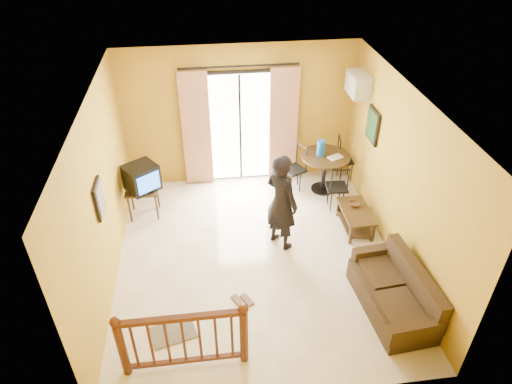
{
  "coord_description": "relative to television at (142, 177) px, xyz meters",
  "views": [
    {
      "loc": [
        -0.72,
        -5.56,
        5.23
      ],
      "look_at": [
        0.02,
        0.2,
        1.19
      ],
      "focal_mm": 32.0,
      "sensor_mm": 36.0,
      "label": 1
    }
  ],
  "objects": [
    {
      "name": "sandals",
      "position": [
        1.54,
        -2.35,
        -0.8
      ],
      "size": [
        0.35,
        0.27,
        0.03
      ],
      "color": "#4E2F1B",
      "rests_on": "ground"
    },
    {
      "name": "ground",
      "position": [
        1.87,
        -1.44,
        -0.82
      ],
      "size": [
        5.0,
        5.0,
        0.0
      ],
      "primitive_type": "plane",
      "color": "beige",
      "rests_on": "ground"
    },
    {
      "name": "television",
      "position": [
        0.0,
        0.0,
        0.0
      ],
      "size": [
        0.71,
        0.7,
        0.48
      ],
      "rotation": [
        0.0,
        0.0,
        0.61
      ],
      "color": "black",
      "rests_on": "tv_table"
    },
    {
      "name": "doormat",
      "position": [
        0.53,
        -2.8,
        -0.81
      ],
      "size": [
        0.68,
        0.54,
        0.02
      ],
      "primitive_type": "cube",
      "rotation": [
        0.0,
        0.0,
        0.26
      ],
      "color": "#5F594C",
      "rests_on": "ground"
    },
    {
      "name": "picture_left",
      "position": [
        -0.35,
        -1.64,
        0.73
      ],
      "size": [
        0.05,
        0.42,
        0.52
      ],
      "color": "black",
      "rests_on": "room_shell"
    },
    {
      "name": "sofa",
      "position": [
        3.72,
        -2.77,
        -0.53
      ],
      "size": [
        0.88,
        1.69,
        0.78
      ],
      "rotation": [
        0.0,
        0.0,
        0.09
      ],
      "color": "#322313",
      "rests_on": "ground"
    },
    {
      "name": "tv_table",
      "position": [
        -0.03,
        0.0,
        -0.32
      ],
      "size": [
        0.58,
        0.48,
        0.58
      ],
      "color": "black",
      "rests_on": "ground"
    },
    {
      "name": "standing_person",
      "position": [
        2.33,
        -1.12,
        0.05
      ],
      "size": [
        0.71,
        0.76,
        1.74
      ],
      "primitive_type": "imported",
      "rotation": [
        0.0,
        0.0,
        2.21
      ],
      "color": "black",
      "rests_on": "ground"
    },
    {
      "name": "balcony_door",
      "position": [
        1.87,
        0.99,
        0.37
      ],
      "size": [
        2.25,
        0.14,
        2.46
      ],
      "color": "black",
      "rests_on": "ground"
    },
    {
      "name": "water_jug",
      "position": [
        3.36,
        0.42,
        0.12
      ],
      "size": [
        0.16,
        0.16,
        0.3
      ],
      "primitive_type": "cylinder",
      "color": "blue",
      "rests_on": "dining_table"
    },
    {
      "name": "coffee_table",
      "position": [
        3.72,
        -0.89,
        -0.56
      ],
      "size": [
        0.49,
        0.88,
        0.39
      ],
      "color": "black",
      "rests_on": "ground"
    },
    {
      "name": "stair_balustrade",
      "position": [
        0.72,
        -3.34,
        -0.25
      ],
      "size": [
        1.63,
        0.13,
        1.04
      ],
      "color": "#471E0F",
      "rests_on": "ground"
    },
    {
      "name": "dining_table",
      "position": [
        3.46,
        0.38,
        -0.19
      ],
      "size": [
        0.95,
        0.95,
        0.79
      ],
      "color": "black",
      "rests_on": "ground"
    },
    {
      "name": "botanical_print",
      "position": [
        4.08,
        -0.14,
        0.83
      ],
      "size": [
        0.05,
        0.5,
        0.6
      ],
      "color": "black",
      "rests_on": "room_shell"
    },
    {
      "name": "dining_chairs",
      "position": [
        3.47,
        0.33,
        -0.82
      ],
      "size": [
        1.63,
        1.4,
        0.95
      ],
      "color": "black",
      "rests_on": "ground"
    },
    {
      "name": "bowl",
      "position": [
        3.72,
        -0.75,
        -0.4
      ],
      "size": [
        0.22,
        0.22,
        0.06
      ],
      "primitive_type": "imported",
      "rotation": [
        0.0,
        0.0,
        -0.14
      ],
      "color": "#4E2F1B",
      "rests_on": "coffee_table"
    },
    {
      "name": "air_conditioner",
      "position": [
        3.96,
        0.51,
        1.33
      ],
      "size": [
        0.31,
        0.6,
        0.4
      ],
      "color": "silver",
      "rests_on": "room_shell"
    },
    {
      "name": "room_shell",
      "position": [
        1.87,
        -1.44,
        0.89
      ],
      "size": [
        5.0,
        5.0,
        5.0
      ],
      "color": "white",
      "rests_on": "ground"
    },
    {
      "name": "serving_tray",
      "position": [
        3.62,
        0.28,
        -0.02
      ],
      "size": [
        0.33,
        0.28,
        0.02
      ],
      "primitive_type": "cube",
      "rotation": [
        0.0,
        0.0,
        0.42
      ],
      "color": "beige",
      "rests_on": "dining_table"
    }
  ]
}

